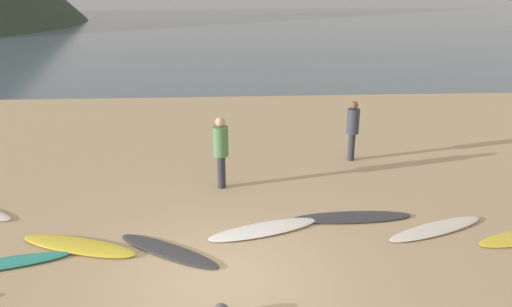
{
  "coord_description": "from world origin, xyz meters",
  "views": [
    {
      "loc": [
        0.14,
        -8.07,
        5.27
      ],
      "look_at": [
        0.9,
        4.86,
        0.6
      ],
      "focal_mm": 36.99,
      "sensor_mm": 36.0,
      "label": 1
    }
  ],
  "objects_px": {
    "surfboard_4": "(264,229)",
    "person_0": "(221,147)",
    "surfboard_2": "(79,246)",
    "surfboard_3": "(168,251)",
    "surfboard_5": "(352,217)",
    "surfboard_6": "(436,229)",
    "person_1": "(353,126)"
  },
  "relations": [
    {
      "from": "surfboard_3",
      "to": "person_1",
      "type": "relative_size",
      "value": 1.39
    },
    {
      "from": "surfboard_2",
      "to": "surfboard_5",
      "type": "relative_size",
      "value": 0.95
    },
    {
      "from": "surfboard_5",
      "to": "person_1",
      "type": "height_order",
      "value": "person_1"
    },
    {
      "from": "surfboard_5",
      "to": "surfboard_6",
      "type": "xyz_separation_m",
      "value": [
        1.64,
        -0.65,
        0.01
      ]
    },
    {
      "from": "surfboard_6",
      "to": "person_0",
      "type": "relative_size",
      "value": 1.33
    },
    {
      "from": "surfboard_2",
      "to": "surfboard_4",
      "type": "distance_m",
      "value": 3.72
    },
    {
      "from": "surfboard_2",
      "to": "surfboard_3",
      "type": "bearing_deg",
      "value": 11.55
    },
    {
      "from": "surfboard_2",
      "to": "person_0",
      "type": "relative_size",
      "value": 1.38
    },
    {
      "from": "surfboard_4",
      "to": "person_1",
      "type": "height_order",
      "value": "person_1"
    },
    {
      "from": "surfboard_6",
      "to": "surfboard_2",
      "type": "bearing_deg",
      "value": 160.07
    },
    {
      "from": "surfboard_3",
      "to": "surfboard_6",
      "type": "bearing_deg",
      "value": 40.51
    },
    {
      "from": "surfboard_3",
      "to": "person_1",
      "type": "bearing_deg",
      "value": 80.51
    },
    {
      "from": "surfboard_5",
      "to": "surfboard_6",
      "type": "relative_size",
      "value": 1.09
    },
    {
      "from": "surfboard_3",
      "to": "person_1",
      "type": "height_order",
      "value": "person_1"
    },
    {
      "from": "surfboard_2",
      "to": "surfboard_6",
      "type": "distance_m",
      "value": 7.32
    },
    {
      "from": "person_1",
      "to": "surfboard_4",
      "type": "bearing_deg",
      "value": -142.53
    },
    {
      "from": "surfboard_3",
      "to": "surfboard_5",
      "type": "bearing_deg",
      "value": 51.99
    },
    {
      "from": "surfboard_4",
      "to": "person_0",
      "type": "height_order",
      "value": "person_0"
    },
    {
      "from": "surfboard_4",
      "to": "surfboard_5",
      "type": "relative_size",
      "value": 0.92
    },
    {
      "from": "surfboard_2",
      "to": "surfboard_3",
      "type": "height_order",
      "value": "surfboard_2"
    },
    {
      "from": "surfboard_4",
      "to": "surfboard_6",
      "type": "xyz_separation_m",
      "value": [
        3.62,
        -0.17,
        -0.01
      ]
    },
    {
      "from": "surfboard_3",
      "to": "surfboard_4",
      "type": "distance_m",
      "value": 2.04
    },
    {
      "from": "surfboard_3",
      "to": "surfboard_2",
      "type": "bearing_deg",
      "value": -154.2
    },
    {
      "from": "person_1",
      "to": "surfboard_5",
      "type": "bearing_deg",
      "value": -120.83
    },
    {
      "from": "surfboard_2",
      "to": "person_1",
      "type": "relative_size",
      "value": 1.46
    },
    {
      "from": "surfboard_2",
      "to": "person_1",
      "type": "distance_m",
      "value": 7.98
    },
    {
      "from": "surfboard_3",
      "to": "person_0",
      "type": "height_order",
      "value": "person_0"
    },
    {
      "from": "surfboard_5",
      "to": "surfboard_4",
      "type": "bearing_deg",
      "value": -167.77
    },
    {
      "from": "person_0",
      "to": "surfboard_3",
      "type": "bearing_deg",
      "value": -92.41
    },
    {
      "from": "person_1",
      "to": "person_0",
      "type": "bearing_deg",
      "value": -172.87
    },
    {
      "from": "person_0",
      "to": "surfboard_4",
      "type": "bearing_deg",
      "value": -53.66
    },
    {
      "from": "surfboard_4",
      "to": "person_0",
      "type": "bearing_deg",
      "value": 91.72
    }
  ]
}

